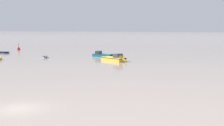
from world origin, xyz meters
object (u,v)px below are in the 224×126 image
rowboat_moored_1 (3,53)px  motorboat_moored_1 (117,60)px  channel_buoy (19,49)px  motorboat_moored_2 (99,55)px  rowboat_moored_5 (45,57)px

rowboat_moored_1 → motorboat_moored_1: motorboat_moored_1 is taller
motorboat_moored_1 → channel_buoy: size_ratio=3.03×
rowboat_moored_1 → motorboat_moored_1: (36.48, -10.08, 0.22)m
rowboat_moored_1 → channel_buoy: bearing=-77.3°
motorboat_moored_2 → channel_buoy: (-32.24, 12.89, 0.13)m
rowboat_moored_1 → motorboat_moored_1: size_ratio=0.56×
motorboat_moored_1 → rowboat_moored_5: size_ratio=2.05×
motorboat_moored_2 → channel_buoy: size_ratio=2.58×
motorboat_moored_1 → rowboat_moored_5: 18.97m
motorboat_moored_2 → rowboat_moored_5: size_ratio=1.75×
channel_buoy → rowboat_moored_5: bearing=-43.4°
motorboat_moored_1 → rowboat_moored_5: bearing=-158.4°
rowboat_moored_1 → rowboat_moored_5: rowboat_moored_1 is taller
motorboat_moored_1 → rowboat_moored_5: motorboat_moored_1 is taller
rowboat_moored_5 → channel_buoy: size_ratio=1.48×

